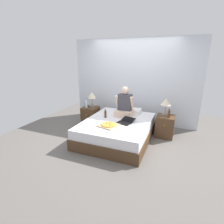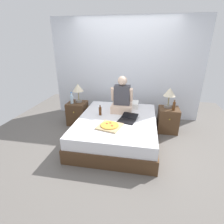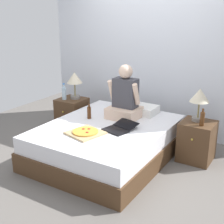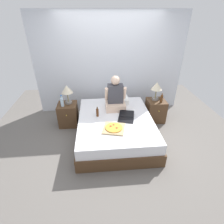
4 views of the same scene
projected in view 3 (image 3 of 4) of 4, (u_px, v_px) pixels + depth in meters
The scene contains 14 objects.
ground_plane at pixel (107, 157), 4.42m from camera, with size 5.81×5.81×0.00m, color #66605B.
wall_back at pixel (151, 57), 5.13m from camera, with size 3.81×0.12×2.50m, color silver.
bed at pixel (107, 142), 4.35m from camera, with size 1.60×2.00×0.48m.
nightstand_left at pixel (72, 114), 5.34m from camera, with size 0.44×0.47×0.55m.
lamp_on_left_nightstand at pixel (75, 80), 5.17m from camera, with size 0.26×0.26×0.45m.
water_bottle at pixel (64, 93), 5.19m from camera, with size 0.07×0.07×0.28m.
nightstand_right at pixel (197, 141), 4.26m from camera, with size 0.44×0.47×0.55m.
lamp_on_right_nightstand at pixel (200, 98), 4.13m from camera, with size 0.26×0.26×0.45m.
beer_bottle at pixel (202, 119), 4.03m from camera, with size 0.06×0.06×0.23m.
pillow at pixel (140, 109), 4.77m from camera, with size 0.52×0.34×0.12m, color white.
person_seated at pixel (125, 99), 4.49m from camera, with size 0.47×0.40×0.78m.
laptop at pixel (119, 128), 4.11m from camera, with size 0.41×0.48×0.07m.
pizza_box at pixel (85, 133), 3.97m from camera, with size 0.48×0.48×0.05m.
beer_bottle_on_bed at pixel (89, 112), 4.51m from camera, with size 0.06×0.06×0.22m.
Camera 3 is at (2.15, -3.36, 2.00)m, focal length 50.00 mm.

